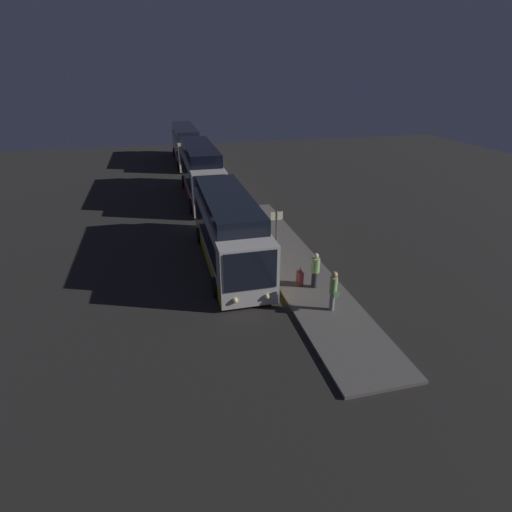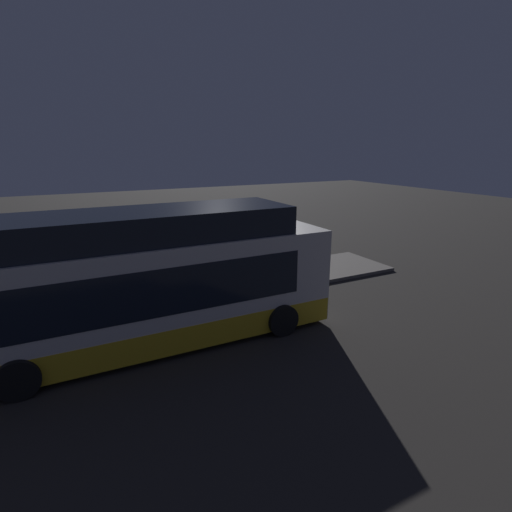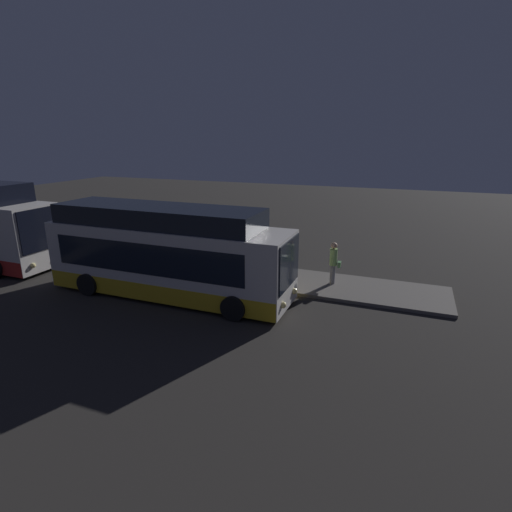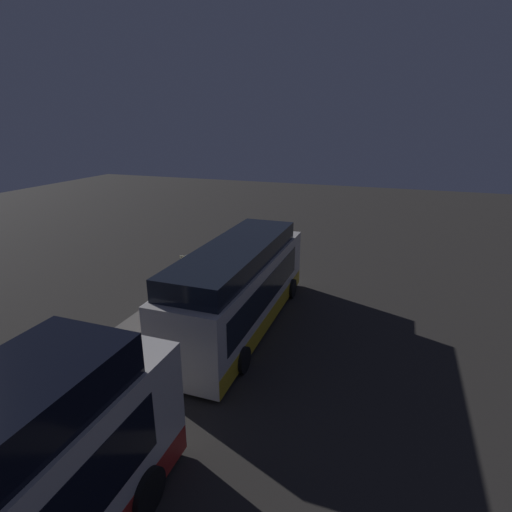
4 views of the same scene
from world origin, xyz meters
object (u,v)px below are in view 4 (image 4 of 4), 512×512
at_px(bus_lead, 240,289).
at_px(suitcase, 217,277).
at_px(passenger_waiting, 226,250).
at_px(sign_post, 188,276).
at_px(passenger_boarding, 210,262).

height_order(bus_lead, suitcase, bus_lead).
bearing_deg(passenger_waiting, sign_post, -87.35).
relative_size(passenger_boarding, sign_post, 0.67).
bearing_deg(suitcase, bus_lead, -142.95).
height_order(bus_lead, passenger_boarding, bus_lead).
bearing_deg(suitcase, sign_post, -176.59).
bearing_deg(passenger_boarding, bus_lead, 151.66).
xyz_separation_m(suitcase, sign_post, (-3.41, -0.20, 1.31)).
distance_m(passenger_boarding, sign_post, 3.96).
bearing_deg(bus_lead, sign_post, 83.75).
relative_size(passenger_boarding, passenger_waiting, 0.96).
xyz_separation_m(bus_lead, passenger_waiting, (6.20, 3.37, -0.49)).
distance_m(bus_lead, passenger_boarding, 5.34).
distance_m(passenger_waiting, sign_post, 6.00).
xyz_separation_m(bus_lead, sign_post, (0.28, 2.59, 0.13)).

